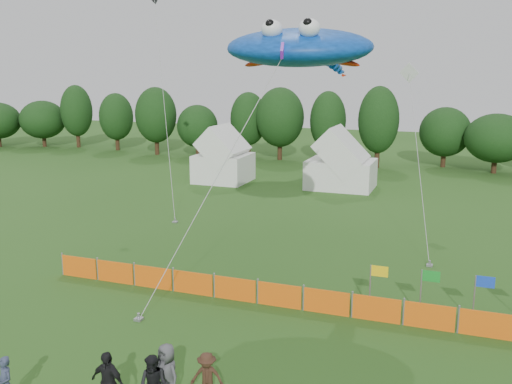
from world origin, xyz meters
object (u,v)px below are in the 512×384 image
(barrier_fence, at_px, (279,295))
(spectator_e, at_px, (167,374))
(spectator_a, at_px, (6,384))
(spectator_c, at_px, (207,378))
(tent_right, at_px, (341,165))
(stingray_kite, at_px, (303,48))
(spectator_d, at_px, (108,383))
(tent_left, at_px, (223,159))

(barrier_fence, height_order, spectator_e, spectator_e)
(spectator_a, xyz_separation_m, spectator_c, (5.28, 2.39, -0.04))
(tent_right, height_order, barrier_fence, tent_right)
(tent_right, height_order, stingray_kite, stingray_kite)
(tent_right, bearing_deg, spectator_d, -89.26)
(tent_left, bearing_deg, spectator_c, -67.39)
(spectator_c, distance_m, spectator_d, 2.85)
(barrier_fence, height_order, spectator_a, spectator_a)
(spectator_e, height_order, stingray_kite, stingray_kite)
(tent_left, height_order, spectator_c, tent_left)
(spectator_c, relative_size, stingray_kite, 0.10)
(tent_right, bearing_deg, tent_left, -175.88)
(spectator_d, distance_m, spectator_e, 1.70)
(tent_left, relative_size, spectator_a, 2.72)
(tent_right, xyz_separation_m, spectator_c, (2.85, -32.35, -1.17))
(spectator_d, distance_m, stingray_kite, 16.58)
(tent_right, relative_size, spectator_d, 2.87)
(tent_right, relative_size, stingray_kite, 0.34)
(tent_right, xyz_separation_m, spectator_d, (0.44, -33.86, -1.00))
(tent_left, xyz_separation_m, stingray_kite, (12.63, -19.78, 8.64))
(tent_left, xyz_separation_m, spectator_c, (13.17, -31.61, -1.21))
(spectator_e, bearing_deg, tent_left, 132.60)
(spectator_d, bearing_deg, barrier_fence, 81.25)
(tent_right, relative_size, spectator_e, 2.91)
(barrier_fence, relative_size, spectator_d, 11.44)
(spectator_c, bearing_deg, spectator_e, -167.80)
(spectator_e, xyz_separation_m, stingray_kite, (0.52, 12.30, 9.70))
(spectator_c, distance_m, spectator_e, 1.17)
(spectator_a, xyz_separation_m, spectator_d, (2.87, 0.88, 0.13))
(barrier_fence, xyz_separation_m, stingray_kite, (-0.40, 4.45, 10.14))
(tent_left, xyz_separation_m, barrier_fence, (13.02, -24.24, -1.50))
(spectator_c, xyz_separation_m, stingray_kite, (-0.54, 11.83, 9.86))
(spectator_d, bearing_deg, spectator_a, -157.33)
(tent_left, bearing_deg, spectator_a, -76.93)
(spectator_a, xyz_separation_m, stingray_kite, (4.74, 14.21, 9.82))
(tent_left, bearing_deg, spectator_d, -72.00)
(spectator_c, relative_size, spectator_d, 0.82)
(spectator_c, height_order, spectator_d, spectator_d)
(tent_right, bearing_deg, stingray_kite, -83.59)
(tent_left, bearing_deg, spectator_e, -69.33)
(tent_right, bearing_deg, spectator_e, -86.89)
(spectator_c, bearing_deg, spectator_d, -159.82)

